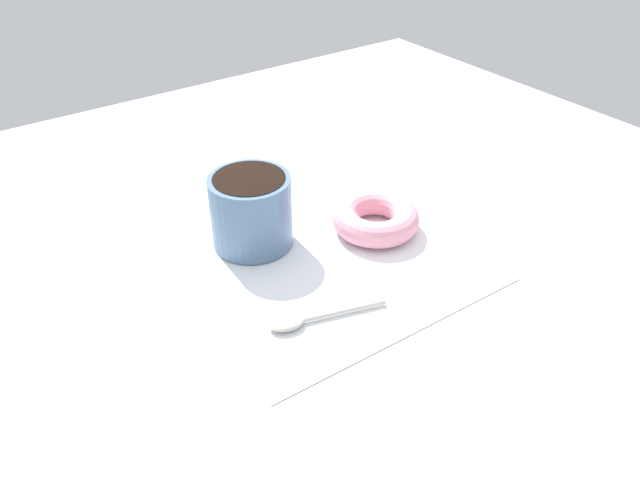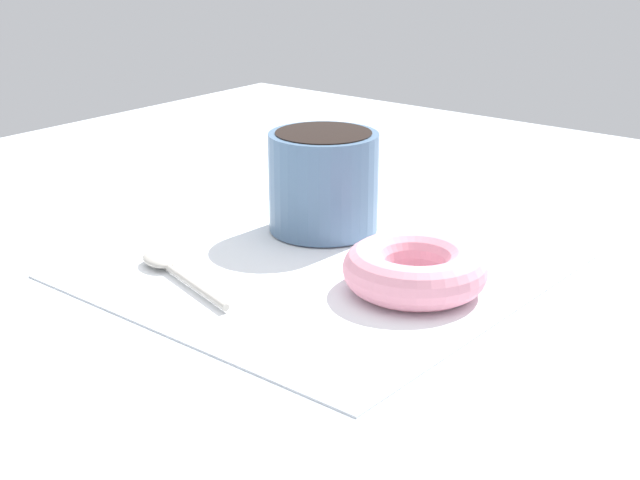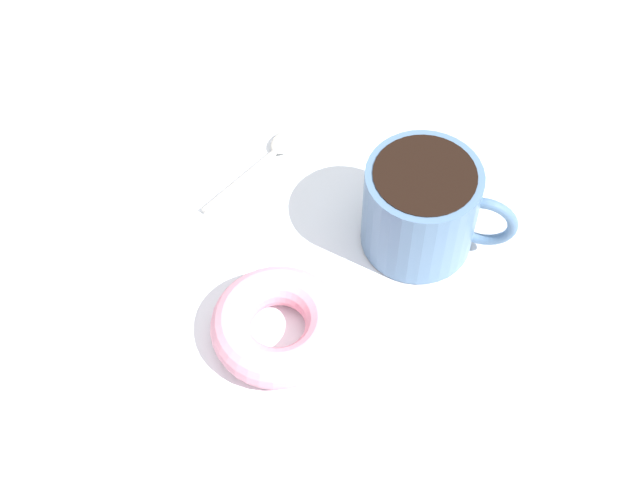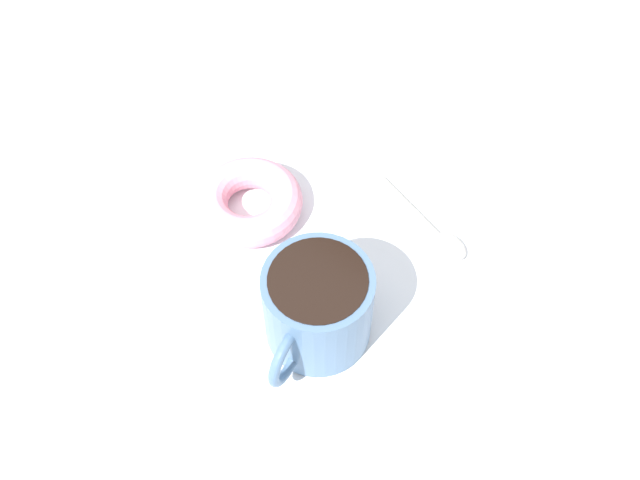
{
  "view_description": "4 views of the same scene",
  "coord_description": "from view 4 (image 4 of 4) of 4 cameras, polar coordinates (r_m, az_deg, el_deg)",
  "views": [
    {
      "loc": [
        -36.01,
        -44.34,
        42.45
      ],
      "look_at": [
        -2.44,
        2.79,
        2.3
      ],
      "focal_mm": 35.0,
      "sensor_mm": 36.0,
      "label": 1
    },
    {
      "loc": [
        37.78,
        -47.99,
        26.19
      ],
      "look_at": [
        -2.44,
        2.79,
        2.3
      ],
      "focal_mm": 50.0,
      "sensor_mm": 36.0,
      "label": 2
    },
    {
      "loc": [
        35.45,
        20.57,
        62.38
      ],
      "look_at": [
        -2.44,
        2.79,
        2.3
      ],
      "focal_mm": 50.0,
      "sensor_mm": 36.0,
      "label": 3
    },
    {
      "loc": [
        -25.37,
        32.65,
        57.63
      ],
      "look_at": [
        -2.44,
        2.79,
        2.3
      ],
      "focal_mm": 40.0,
      "sensor_mm": 36.0,
      "label": 4
    }
  ],
  "objects": [
    {
      "name": "ground_plane",
      "position": [
        0.72,
        -0.19,
        0.96
      ],
      "size": [
        120.0,
        120.0,
        2.0
      ],
      "primitive_type": "cube",
      "color": "#B2BCC6"
    },
    {
      "name": "napkin",
      "position": [
        0.69,
        -0.0,
        -1.01
      ],
      "size": [
        32.39,
        32.39,
        0.3
      ],
      "primitive_type": "cube",
      "rotation": [
        0.0,
        0.0,
        -0.03
      ],
      "color": "white",
      "rests_on": "ground_plane"
    },
    {
      "name": "coffee_cup",
      "position": [
        0.6,
        -0.25,
        -5.33
      ],
      "size": [
        9.38,
        12.64,
        8.59
      ],
      "color": "slate",
      "rests_on": "napkin"
    },
    {
      "name": "donut",
      "position": [
        0.7,
        -5.68,
        3.08
      ],
      "size": [
        10.55,
        10.55,
        3.17
      ],
      "primitive_type": "torus",
      "color": "pink",
      "rests_on": "napkin"
    },
    {
      "name": "spoon",
      "position": [
        0.7,
        9.51,
        0.39
      ],
      "size": [
        12.32,
        4.99,
        0.9
      ],
      "color": "#B7B2A8",
      "rests_on": "napkin"
    }
  ]
}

